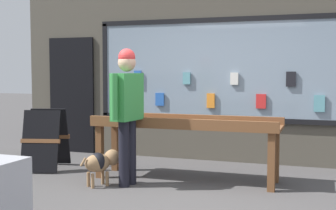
# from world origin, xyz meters

# --- Properties ---
(ground_plane) EXTENTS (40.00, 40.00, 0.00)m
(ground_plane) POSITION_xyz_m (0.00, 0.00, 0.00)
(ground_plane) COLOR #474444
(shopfront_facade) EXTENTS (7.08, 0.29, 3.70)m
(shopfront_facade) POSITION_xyz_m (-0.01, 2.39, 1.82)
(shopfront_facade) COLOR #4C473D
(shopfront_facade) RESTS_ON ground_plane
(display_table_main) EXTENTS (2.58, 0.71, 0.88)m
(display_table_main) POSITION_xyz_m (0.00, 0.84, 0.71)
(display_table_main) COLOR brown
(display_table_main) RESTS_ON ground_plane
(person_browsing) EXTENTS (0.28, 0.69, 1.79)m
(person_browsing) POSITION_xyz_m (-0.63, 0.30, 1.06)
(person_browsing) COLOR black
(person_browsing) RESTS_ON ground_plane
(small_dog) EXTENTS (0.42, 0.50, 0.46)m
(small_dog) POSITION_xyz_m (-0.95, 0.16, 0.31)
(small_dog) COLOR #99724C
(small_dog) RESTS_ON ground_plane
(sandwich_board_sign) EXTENTS (0.74, 0.89, 0.90)m
(sandwich_board_sign) POSITION_xyz_m (-2.24, 0.83, 0.46)
(sandwich_board_sign) COLOR black
(sandwich_board_sign) RESTS_ON ground_plane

